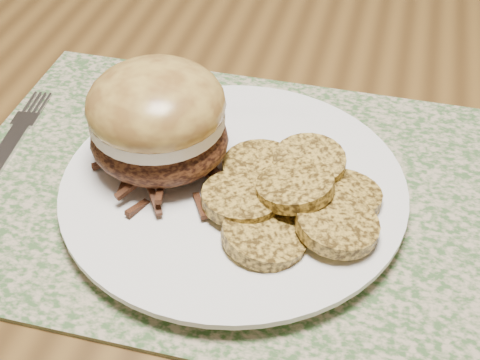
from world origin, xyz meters
name	(u,v)px	position (x,y,z in m)	size (l,w,h in m)	color
dining_table	(380,112)	(0.00, 0.00, 0.67)	(1.50, 0.90, 0.75)	brown
placemat	(229,189)	(-0.11, -0.26, 0.75)	(0.45, 0.33, 0.00)	#3E6031
dinner_plate	(234,190)	(-0.11, -0.27, 0.76)	(0.26, 0.26, 0.02)	white
pork_sandwich	(157,119)	(-0.17, -0.25, 0.81)	(0.14, 0.14, 0.09)	black
roasted_potatoes	(292,195)	(-0.06, -0.28, 0.78)	(0.16, 0.17, 0.04)	gold
fork	(5,152)	(-0.31, -0.26, 0.76)	(0.04, 0.19, 0.00)	silver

